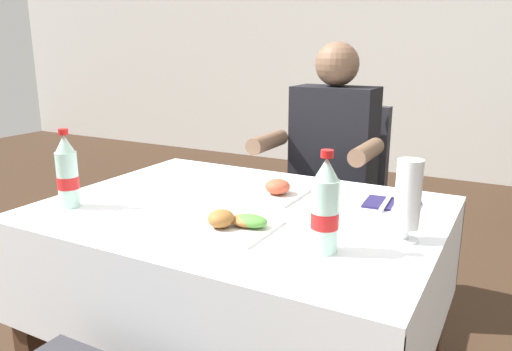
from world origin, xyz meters
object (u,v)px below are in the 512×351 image
object	(u,v)px
plate_near_camera	(235,223)
cola_bottle_secondary	(325,208)
napkin_cutlery_set	(392,204)
main_dining_table	(241,255)
chair_far_diner_seat	(332,196)
plate_far_diner	(272,189)
cola_bottle_primary	(67,173)
beer_glass_left	(408,200)
seated_diner_far	(329,169)

from	to	relation	value
plate_near_camera	cola_bottle_secondary	bearing A→B (deg)	-5.32
napkin_cutlery_set	plate_near_camera	bearing A→B (deg)	-127.95
main_dining_table	chair_far_diner_seat	size ratio (longest dim) A/B	1.26
cola_bottle_secondary	napkin_cutlery_set	size ratio (longest dim) A/B	1.33
chair_far_diner_seat	cola_bottle_secondary	distance (m)	1.15
plate_far_diner	cola_bottle_secondary	world-z (taller)	cola_bottle_secondary
cola_bottle_primary	cola_bottle_secondary	xyz separation A→B (m)	(0.83, 0.05, 0.00)
main_dining_table	chair_far_diner_seat	world-z (taller)	chair_far_diner_seat
main_dining_table	plate_near_camera	size ratio (longest dim) A/B	5.41
plate_far_diner	beer_glass_left	bearing A→B (deg)	-22.12
seated_diner_far	plate_near_camera	world-z (taller)	seated_diner_far
chair_far_diner_seat	plate_far_diner	bearing A→B (deg)	-87.78
plate_near_camera	plate_far_diner	xyz separation A→B (m)	(-0.06, 0.34, 0.00)
cola_bottle_secondary	napkin_cutlery_set	bearing A→B (deg)	82.42
plate_far_diner	cola_bottle_primary	distance (m)	0.66
seated_diner_far	napkin_cutlery_set	bearing A→B (deg)	-51.15
beer_glass_left	cola_bottle_primary	world-z (taller)	cola_bottle_primary
seated_diner_far	plate_near_camera	bearing A→B (deg)	-85.70
chair_far_diner_seat	plate_near_camera	xyz separation A→B (m)	(0.09, -1.03, 0.21)
beer_glass_left	chair_far_diner_seat	bearing A→B (deg)	120.24
beer_glass_left	cola_bottle_secondary	xyz separation A→B (m)	(-0.16, -0.17, -0.00)
plate_near_camera	plate_far_diner	distance (m)	0.35
chair_far_diner_seat	seated_diner_far	xyz separation A→B (m)	(0.02, -0.11, 0.16)
seated_diner_far	beer_glass_left	distance (m)	0.93
beer_glass_left	main_dining_table	bearing A→B (deg)	176.17
plate_near_camera	napkin_cutlery_set	size ratio (longest dim) A/B	1.17
beer_glass_left	cola_bottle_secondary	world-z (taller)	cola_bottle_secondary
beer_glass_left	cola_bottle_primary	size ratio (longest dim) A/B	0.87
cola_bottle_primary	seated_diner_far	bearing A→B (deg)	63.63
plate_far_diner	napkin_cutlery_set	distance (m)	0.40
main_dining_table	plate_near_camera	bearing A→B (deg)	-64.20
seated_diner_far	cola_bottle_primary	xyz separation A→B (m)	(-0.49, -0.99, 0.15)
beer_glass_left	napkin_cutlery_set	xyz separation A→B (m)	(-0.10, 0.28, -0.11)
chair_far_diner_seat	beer_glass_left	bearing A→B (deg)	-59.76
plate_near_camera	cola_bottle_primary	xyz separation A→B (m)	(-0.56, -0.08, 0.09)
cola_bottle_secondary	napkin_cutlery_set	distance (m)	0.46
seated_diner_far	chair_far_diner_seat	bearing A→B (deg)	98.45
plate_far_diner	beer_glass_left	distance (m)	0.54
plate_near_camera	beer_glass_left	size ratio (longest dim) A/B	1.04
seated_diner_far	cola_bottle_secondary	size ratio (longest dim) A/B	4.92
plate_far_diner	plate_near_camera	bearing A→B (deg)	-80.24
main_dining_table	plate_near_camera	xyz separation A→B (m)	(0.09, -0.18, 0.18)
chair_far_diner_seat	cola_bottle_secondary	world-z (taller)	cola_bottle_secondary
cola_bottle_primary	main_dining_table	bearing A→B (deg)	27.94
chair_far_diner_seat	plate_near_camera	world-z (taller)	chair_far_diner_seat
plate_far_diner	cola_bottle_secondary	xyz separation A→B (m)	(0.33, -0.37, 0.09)
main_dining_table	seated_diner_far	distance (m)	0.75
plate_far_diner	beer_glass_left	xyz separation A→B (m)	(0.49, -0.20, 0.09)
main_dining_table	napkin_cutlery_set	bearing A→B (deg)	30.73
cola_bottle_primary	napkin_cutlery_set	size ratio (longest dim) A/B	1.29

